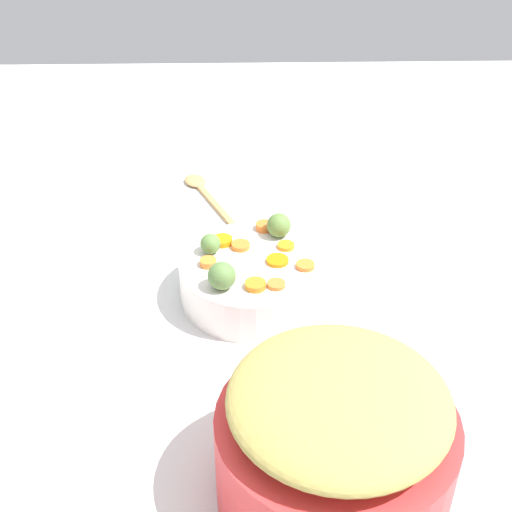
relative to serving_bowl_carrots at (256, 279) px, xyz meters
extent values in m
cube|color=silver|center=(0.00, 0.01, -0.05)|extent=(2.40, 2.40, 0.02)
cylinder|color=white|center=(0.00, 0.00, 0.00)|extent=(0.25, 0.25, 0.07)
cylinder|color=red|center=(-0.08, 0.39, 0.03)|extent=(0.27, 0.27, 0.12)
ellipsoid|color=tan|center=(-0.08, 0.39, 0.12)|extent=(0.25, 0.25, 0.06)
cylinder|color=orange|center=(-0.08, 0.02, 0.04)|extent=(0.04, 0.04, 0.01)
cylinder|color=orange|center=(-0.02, -0.10, 0.04)|extent=(0.03, 0.03, 0.01)
cylinder|color=orange|center=(0.08, 0.01, 0.04)|extent=(0.03, 0.03, 0.01)
cylinder|color=orange|center=(0.00, 0.07, 0.04)|extent=(0.04, 0.04, 0.01)
cylinder|color=orange|center=(-0.05, -0.04, 0.04)|extent=(0.04, 0.04, 0.01)
cylinder|color=orange|center=(-0.03, 0.07, 0.04)|extent=(0.04, 0.04, 0.01)
cylinder|color=orange|center=(-0.03, 0.00, 0.04)|extent=(0.04, 0.04, 0.01)
cylinder|color=orange|center=(0.02, -0.04, 0.04)|extent=(0.04, 0.04, 0.01)
cylinder|color=orange|center=(0.06, -0.05, 0.04)|extent=(0.03, 0.03, 0.01)
sphere|color=#5B8240|center=(0.07, -0.03, 0.05)|extent=(0.03, 0.03, 0.03)
sphere|color=#587E40|center=(0.05, 0.07, 0.06)|extent=(0.04, 0.04, 0.04)
sphere|color=#5D813B|center=(-0.04, -0.08, 0.06)|extent=(0.04, 0.04, 0.04)
cube|color=tan|center=(0.06, -0.27, -0.03)|extent=(0.11, 0.23, 0.01)
ellipsoid|color=tan|center=(0.12, -0.40, -0.03)|extent=(0.06, 0.07, 0.01)
camera|label=1|loc=(0.02, 0.91, 0.66)|focal=48.14mm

